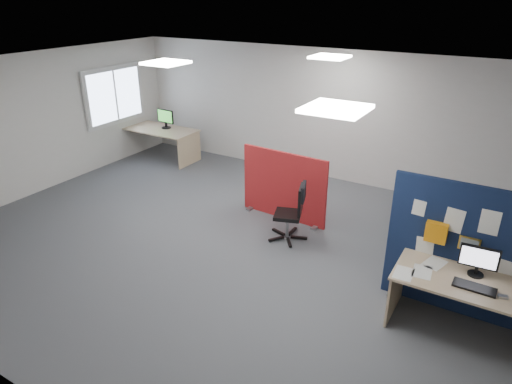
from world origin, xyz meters
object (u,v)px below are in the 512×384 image
at_px(navy_divider, 475,255).
at_px(second_desk, 162,136).
at_px(monitor_second, 165,118).
at_px(monitor_main, 479,260).
at_px(main_desk, 477,294).
at_px(office_chair, 294,209).
at_px(red_divider, 284,186).

height_order(navy_divider, second_desk, navy_divider).
height_order(second_desk, monitor_second, monitor_second).
relative_size(navy_divider, monitor_main, 4.95).
relative_size(main_desk, office_chair, 1.88).
xyz_separation_m(red_divider, second_desk, (-3.96, 1.34, -0.05)).
relative_size(main_desk, red_divider, 1.11).
bearing_deg(red_divider, second_desk, 164.59).
bearing_deg(monitor_second, office_chair, -19.57).
height_order(monitor_second, office_chair, monitor_second).
relative_size(monitor_second, office_chair, 0.51).
xyz_separation_m(main_desk, second_desk, (-7.26, 2.89, -0.00)).
distance_m(navy_divider, office_chair, 2.76).
distance_m(main_desk, monitor_main, 0.40).
distance_m(main_desk, second_desk, 7.81).
height_order(navy_divider, main_desk, navy_divider).
height_order(main_desk, red_divider, red_divider).
relative_size(navy_divider, red_divider, 1.28).
bearing_deg(office_chair, second_desk, 137.65).
bearing_deg(main_desk, red_divider, 154.82).
xyz_separation_m(navy_divider, monitor_second, (-7.08, 2.63, 0.11)).
distance_m(main_desk, red_divider, 3.65).
xyz_separation_m(navy_divider, monitor_main, (0.05, -0.23, 0.07)).
relative_size(red_divider, monitor_second, 3.34).
bearing_deg(monitor_main, main_desk, -66.45).
distance_m(monitor_main, monitor_second, 7.69).
height_order(main_desk, office_chair, office_chair).
height_order(main_desk, second_desk, same).
bearing_deg(office_chair, monitor_main, -35.55).
bearing_deg(second_desk, office_chair, -23.53).
bearing_deg(office_chair, monitor_second, 136.38).
xyz_separation_m(monitor_main, office_chair, (-2.73, 0.82, -0.39)).
xyz_separation_m(main_desk, office_chair, (-2.79, 0.94, -0.01)).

